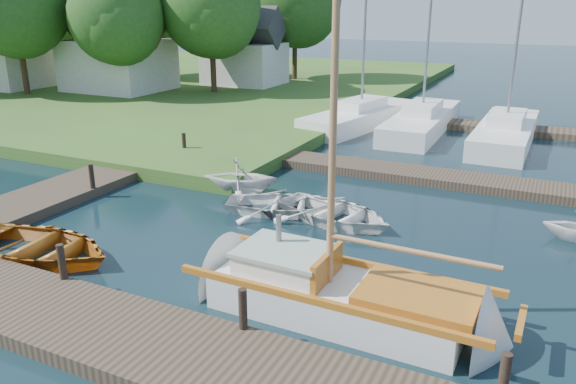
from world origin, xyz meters
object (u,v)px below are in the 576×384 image
at_px(mooring_post_5, 184,143).
at_px(tree_5, 50,10).
at_px(mooring_post_2, 243,309).
at_px(house_b, 5,52).
at_px(marina_boat_0, 361,115).
at_px(marina_boat_2, 506,131).
at_px(tender_a, 283,201).
at_px(tree_3, 211,5).
at_px(mooring_post_4, 92,176).
at_px(marina_boat_1, 422,120).
at_px(tree_2, 117,15).
at_px(mooring_post_3, 504,377).
at_px(house_c, 244,54).
at_px(dinghy, 39,242).
at_px(mooring_post_1, 62,262).
at_px(house_a, 117,51).
at_px(tender_b, 240,174).
at_px(tender_c, 334,209).
at_px(tree_1, 14,0).
at_px(sailboat, 346,300).

bearing_deg(mooring_post_5, tree_5, 146.80).
xyz_separation_m(mooring_post_2, house_b, (-29.50, 19.00, 2.07)).
bearing_deg(marina_boat_0, marina_boat_2, -83.51).
xyz_separation_m(tender_a, tree_3, (-13.15, 16.65, 5.46)).
bearing_deg(mooring_post_4, tender_a, 12.79).
xyz_separation_m(marina_boat_0, marina_boat_1, (3.03, 0.24, -0.00)).
height_order(house_b, tree_2, tree_2).
xyz_separation_m(mooring_post_3, marina_boat_2, (-1.77, 18.48, -0.13)).
bearing_deg(tree_5, house_c, 6.95).
relative_size(mooring_post_4, dinghy, 0.20).
bearing_deg(mooring_post_1, mooring_post_3, 0.00).
distance_m(marina_boat_0, tree_3, 13.03).
bearing_deg(house_a, mooring_post_5, -40.24).
bearing_deg(mooring_post_3, tender_b, 140.19).
height_order(mooring_post_2, tender_c, mooring_post_2).
height_order(tender_c, marina_boat_0, marina_boat_0).
height_order(mooring_post_2, tree_3, tree_3).
bearing_deg(mooring_post_4, marina_boat_1, 63.12).
bearing_deg(house_b, tender_c, -23.67).
height_order(mooring_post_3, marina_boat_2, marina_boat_2).
xyz_separation_m(dinghy, tree_1, (-19.17, 16.10, 5.67)).
height_order(mooring_post_3, dinghy, mooring_post_3).
bearing_deg(tender_b, tender_c, -124.45).
height_order(mooring_post_1, tree_3, tree_3).
height_order(marina_boat_1, tree_2, marina_boat_1).
relative_size(mooring_post_1, house_c, 0.15).
bearing_deg(mooring_post_2, mooring_post_4, 149.53).
distance_m(dinghy, tree_3, 24.53).
relative_size(house_a, tree_3, 0.72).
bearing_deg(house_a, tree_1, -135.34).
height_order(house_b, tree_5, tree_5).
relative_size(mooring_post_3, house_b, 0.14).
height_order(mooring_post_4, house_b, house_b).
relative_size(tree_1, tree_3, 1.05).
height_order(marina_boat_0, tree_1, marina_boat_0).
distance_m(dinghy, marina_boat_2, 19.73).
xyz_separation_m(mooring_post_1, tree_1, (-21.00, 17.05, 5.39)).
height_order(mooring_post_4, marina_boat_2, marina_boat_2).
relative_size(tender_a, marina_boat_1, 0.30).
height_order(mooring_post_1, tender_a, mooring_post_1).
bearing_deg(tree_3, tree_2, -135.00).
relative_size(house_c, tree_2, 0.67).
bearing_deg(mooring_post_3, house_c, 126.53).
height_order(mooring_post_3, mooring_post_5, same).
bearing_deg(tender_b, tree_2, 33.76).
xyz_separation_m(tender_a, tree_5, (-29.15, 18.65, 5.07)).
height_order(mooring_post_5, sailboat, sailboat).
height_order(tender_c, marina_boat_2, marina_boat_2).
xyz_separation_m(tree_1, tree_2, (6.00, 2.00, -0.84)).
bearing_deg(mooring_post_1, tree_2, 128.21).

